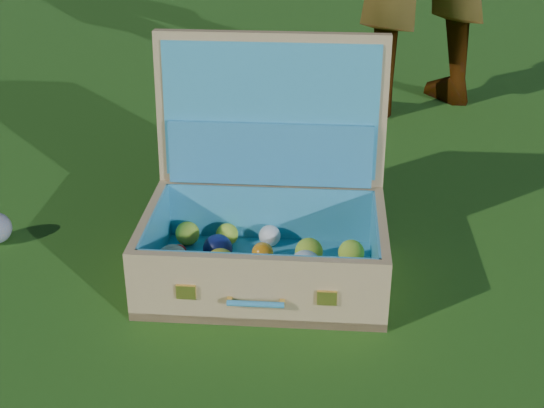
# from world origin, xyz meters

# --- Properties ---
(ground) EXTENTS (60.00, 60.00, 0.00)m
(ground) POSITION_xyz_m (0.00, 0.00, 0.00)
(ground) COLOR #215114
(ground) RESTS_ON ground
(suitcase) EXTENTS (0.58, 0.49, 0.50)m
(suitcase) POSITION_xyz_m (-0.09, -0.11, 0.14)
(suitcase) COLOR tan
(suitcase) RESTS_ON ground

